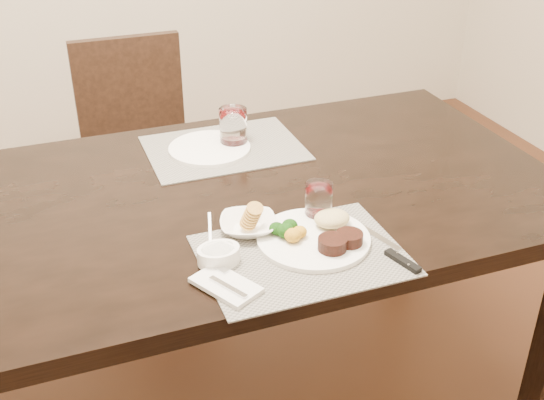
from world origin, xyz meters
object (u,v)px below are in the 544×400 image
object	(u,v)px
steak_knife	(397,255)
far_plate	(210,148)
wine_glass_near	(319,203)
cracker_bowl	(248,224)
dinner_plate	(319,235)
chair_far	(139,143)

from	to	relation	value
steak_knife	far_plate	world-z (taller)	steak_knife
wine_glass_near	cracker_bowl	bearing A→B (deg)	180.00
dinner_plate	wine_glass_near	distance (m)	0.11
chair_far	cracker_bowl	xyz separation A→B (m)	(0.07, -1.14, 0.27)
chair_far	cracker_bowl	size ratio (longest dim) A/B	5.33
chair_far	dinner_plate	size ratio (longest dim) A/B	3.34
chair_far	far_plate	distance (m)	0.72
steak_knife	chair_far	bearing A→B (deg)	88.49
dinner_plate	cracker_bowl	distance (m)	0.17
steak_knife	far_plate	distance (m)	0.74
cracker_bowl	wine_glass_near	bearing A→B (deg)	0.00
steak_knife	wine_glass_near	size ratio (longest dim) A/B	2.46
steak_knife	far_plate	xyz separation A→B (m)	(-0.25, 0.70, 0.00)
chair_far	cracker_bowl	world-z (taller)	chair_far
wine_glass_near	far_plate	bearing A→B (deg)	107.38
dinner_plate	wine_glass_near	bearing A→B (deg)	80.03
chair_far	wine_glass_near	xyz separation A→B (m)	(0.26, -1.14, 0.29)
wine_glass_near	far_plate	size ratio (longest dim) A/B	0.38
dinner_plate	steak_knife	distance (m)	0.19
chair_far	steak_knife	xyz separation A→B (m)	(0.36, -1.36, 0.26)
wine_glass_near	far_plate	distance (m)	0.50
dinner_plate	far_plate	bearing A→B (deg)	113.47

